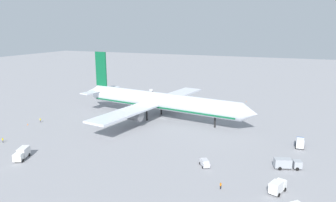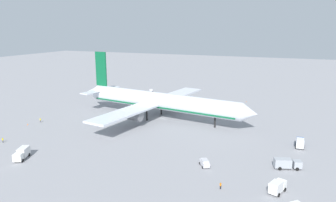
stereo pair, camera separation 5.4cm
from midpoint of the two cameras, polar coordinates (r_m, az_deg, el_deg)
ground_plane at (r=133.43m, az=-1.22°, el=-3.07°), size 600.00×600.00×0.00m
airliner at (r=132.37m, az=-1.70°, el=-0.03°), size 80.35×71.61×25.98m
service_truck_0 at (r=102.11m, az=-24.31°, el=-8.39°), size 4.69×7.01×2.98m
service_truck_1 at (r=79.53m, az=18.67°, el=-14.05°), size 3.76×5.58×2.88m
service_truck_2 at (r=92.65m, az=20.15°, el=-10.26°), size 7.34×4.40×2.77m
service_truck_4 at (r=109.51m, az=22.21°, el=-6.77°), size 2.56×5.36×3.05m
service_van at (r=89.32m, az=6.44°, el=-10.72°), size 3.84×4.46×1.97m
baggage_cart_0 at (r=188.85m, az=-3.05°, el=1.91°), size 2.56×2.55×1.43m
baggage_cart_1 at (r=191.18m, az=-11.46°, el=1.77°), size 2.97×2.11×1.20m
ground_worker_0 at (r=137.23m, az=-21.56°, el=-3.15°), size 0.56×0.56×1.78m
ground_worker_1 at (r=78.42m, az=9.22°, el=-14.49°), size 0.41×0.41×1.65m
ground_worker_2 at (r=118.76m, az=-27.09°, el=-6.15°), size 0.43×0.43×1.63m
traffic_cone_0 at (r=161.46m, az=13.33°, el=-0.50°), size 0.36×0.36×0.55m
traffic_cone_1 at (r=135.48m, az=-23.48°, el=-3.80°), size 0.36×0.36×0.55m
traffic_cone_2 at (r=177.60m, az=-1.30°, el=1.05°), size 0.36×0.36×0.55m
traffic_cone_3 at (r=167.07m, az=13.58°, el=-0.07°), size 0.36×0.36×0.55m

